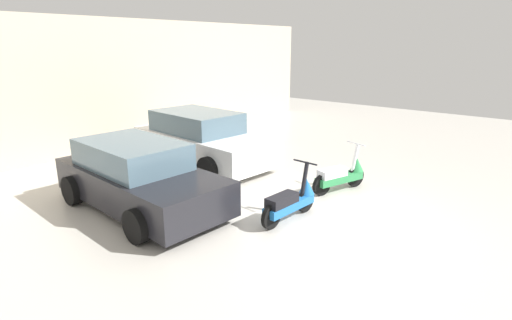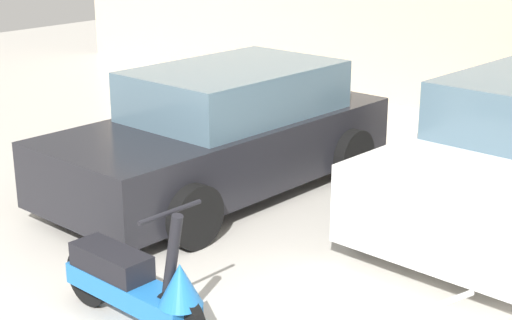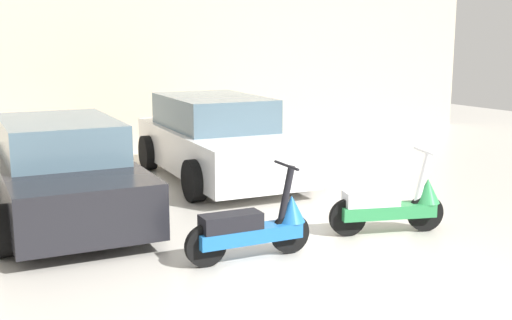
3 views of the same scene
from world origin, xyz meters
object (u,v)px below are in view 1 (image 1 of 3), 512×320
object	(u,v)px
car_rear_left	(138,177)
car_rear_center	(202,139)
scooter_front_left	(292,200)
scooter_front_right	(342,174)

from	to	relation	value
car_rear_left	car_rear_center	size ratio (longest dim) A/B	0.94
scooter_front_left	scooter_front_right	size ratio (longest dim) A/B	1.02
scooter_front_right	car_rear_left	xyz separation A→B (m)	(-3.49, 2.64, 0.27)
car_rear_left	scooter_front_left	bearing A→B (deg)	32.31
scooter_front_right	scooter_front_left	bearing A→B (deg)	-162.45
car_rear_center	scooter_front_left	bearing A→B (deg)	-15.68
car_rear_left	car_rear_center	bearing A→B (deg)	117.29
scooter_front_left	car_rear_center	xyz separation A→B (m)	(1.41, 4.00, 0.31)
scooter_front_left	car_rear_center	bearing A→B (deg)	73.30
car_rear_left	car_rear_center	world-z (taller)	car_rear_center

